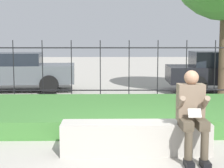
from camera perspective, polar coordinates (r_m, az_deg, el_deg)
The scene contains 6 objects.
ground_plane at distance 5.80m, azimuth 5.46°, elevation -10.42°, with size 60.00×60.00×0.00m, color #A8A399.
stone_bench at distance 5.73m, azimuth 3.61°, elevation -8.42°, with size 2.23×0.50×0.48m.
person_seated_reader at distance 5.46m, azimuth 12.11°, elevation -4.04°, with size 0.42×0.73×1.28m.
grass_berm at distance 8.01m, azimuth 3.59°, elevation -4.37°, with size 10.53×3.25×0.32m.
iron_fence at distance 10.10m, azimuth 2.61°, elevation 2.15°, with size 8.53×0.03×1.69m.
car_parked_left at distance 12.76m, azimuth -15.22°, elevation 2.01°, with size 4.23×2.13×1.27m.
Camera 1 is at (-0.64, -5.50, 1.73)m, focal length 60.00 mm.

